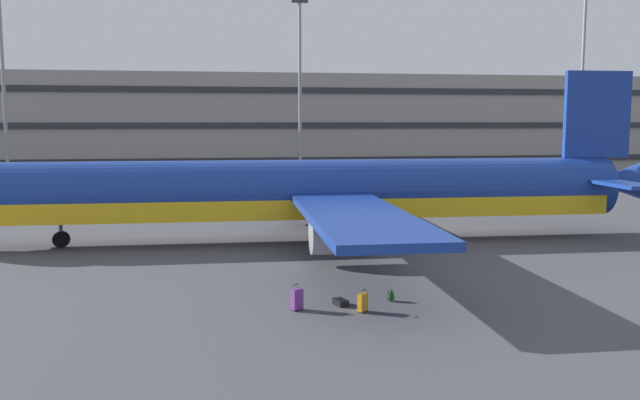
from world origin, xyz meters
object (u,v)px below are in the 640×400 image
Objects in this scene: backpack_orange at (391,296)px; suitcase_black at (297,299)px; airliner at (316,193)px; suitcase_silver at (363,302)px; suitcase_upright at (341,302)px.

suitcase_black is at bearing -169.86° from backpack_orange.
suitcase_black is at bearing -101.59° from airliner.
suitcase_black is 3.82m from backpack_orange.
suitcase_upright is at bearing 121.55° from suitcase_silver.
suitcase_silver is (0.63, -1.02, 0.26)m from suitcase_upright.
backpack_orange is at bearing 7.17° from suitcase_upright.
airliner is 13.62m from backpack_orange.
airliner reaches higher than suitcase_black.
suitcase_silver is 1.91m from backpack_orange.
airliner is at bearing 87.90° from suitcase_silver.
suitcase_black is 2.42m from suitcase_silver.
backpack_orange is (2.04, 0.26, 0.09)m from suitcase_upright.
suitcase_black is at bearing 165.46° from suitcase_silver.
suitcase_black reaches higher than suitcase_silver.
airliner is at bearing 78.41° from suitcase_black.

